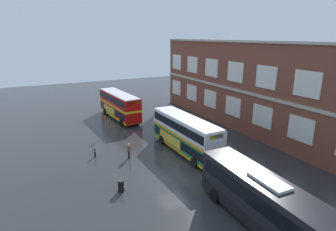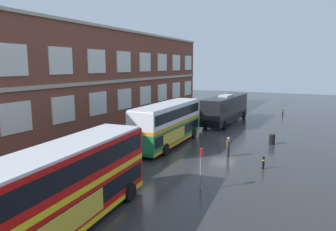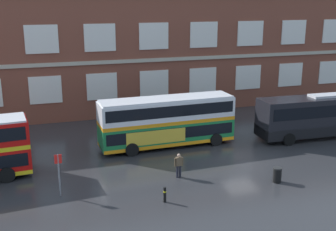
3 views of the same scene
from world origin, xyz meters
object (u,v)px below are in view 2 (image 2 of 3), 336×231
safety_bollard_west (283,113)px  bus_stand_flag (201,165)px  double_decker_near (65,186)px  double_decker_middle (168,123)px  station_litter_bin (272,139)px  touring_coach (226,109)px  safety_bollard_east (263,163)px  waiting_passenger (228,146)px

safety_bollard_west → bus_stand_flag: bearing=177.5°
double_decker_near → double_decker_middle: (16.22, 2.61, 0.00)m
station_litter_bin → double_decker_middle: bearing=117.4°
touring_coach → safety_bollard_east: bearing=-155.7°
touring_coach → waiting_passenger: 15.68m
touring_coach → safety_bollard_east: (-17.01, -7.68, -1.42)m
double_decker_near → station_litter_bin: double_decker_near is taller
bus_stand_flag → safety_bollard_west: size_ratio=2.84×
touring_coach → waiting_passenger: touring_coach is taller
double_decker_middle → station_litter_bin: size_ratio=10.74×
safety_bollard_west → safety_bollard_east: same height
touring_coach → waiting_passenger: (-15.00, -4.45, -0.98)m
waiting_passenger → station_litter_bin: 6.57m
bus_stand_flag → safety_bollard_east: 6.62m
station_litter_bin → safety_bollard_west: size_ratio=1.08×
touring_coach → bus_stand_flag: 23.40m
station_litter_bin → double_decker_near: bearing=162.8°
double_decker_near → waiting_passenger: 15.51m
double_decker_middle → waiting_passenger: double_decker_middle is taller
double_decker_middle → waiting_passenger: 6.55m
station_litter_bin → waiting_passenger: bearing=154.8°
waiting_passenger → safety_bollard_east: (-2.01, -3.22, -0.44)m
waiting_passenger → bus_stand_flag: 7.93m
bus_stand_flag → station_litter_bin: 14.07m
double_decker_middle → touring_coach: size_ratio=0.91×
double_decker_near → touring_coach: bearing=1.4°
bus_stand_flag → station_litter_bin: bus_stand_flag is taller
double_decker_middle → safety_bollard_east: double_decker_middle is taller
station_litter_bin → bus_stand_flag: bearing=170.2°
double_decker_near → safety_bollard_east: double_decker_near is taller
double_decker_middle → touring_coach: bearing=-7.7°
double_decker_near → waiting_passenger: (15.02, -3.71, -1.22)m
double_decker_near → waiting_passenger: bearing=-13.9°
bus_stand_flag → station_litter_bin: (13.82, -2.39, -1.12)m
station_litter_bin → safety_bollard_east: station_litter_bin is taller
bus_stand_flag → double_decker_near: bearing=150.0°
double_decker_near → safety_bollard_east: (13.00, -6.93, -1.66)m
touring_coach → safety_bollard_east: 18.72m
waiting_passenger → bus_stand_flag: bus_stand_flag is taller
waiting_passenger → safety_bollard_west: bearing=-4.2°
double_decker_middle → safety_bollard_west: (23.59, -8.14, -1.66)m
double_decker_middle → safety_bollard_west: bearing=-19.0°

